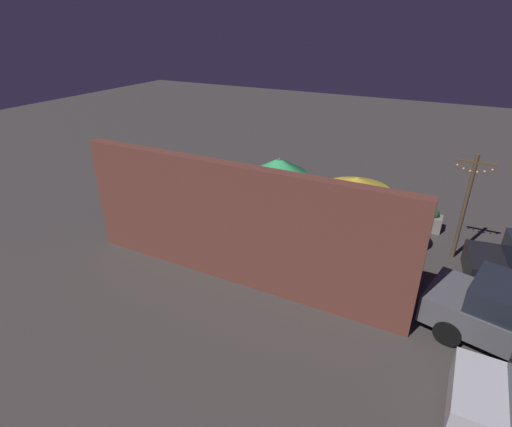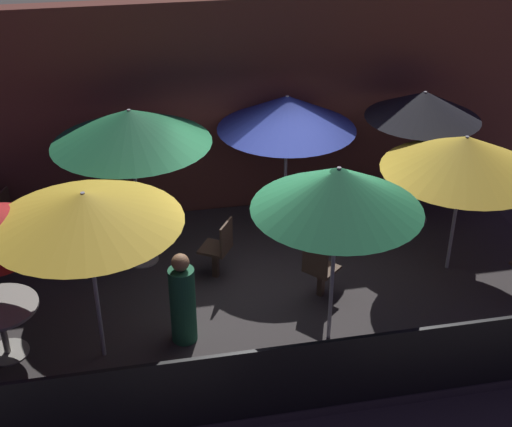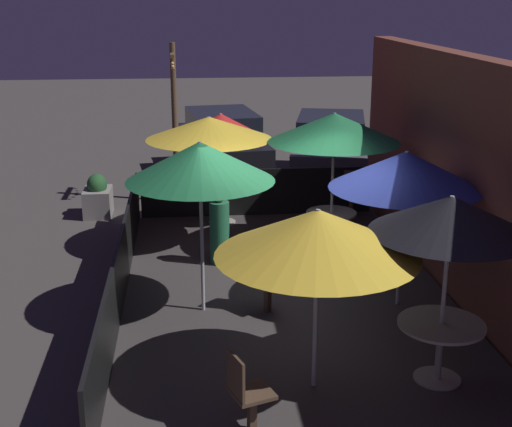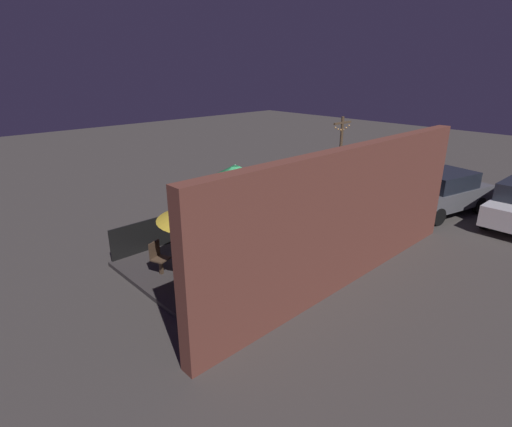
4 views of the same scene
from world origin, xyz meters
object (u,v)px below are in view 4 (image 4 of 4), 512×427
object	(u,v)px
dining_table_0	(326,198)
dining_table_1	(337,224)
patio_umbrella_1	(341,174)
light_post	(340,154)
patio_umbrella_0	(328,163)
patio_umbrella_4	(302,162)
patio_chair_1	(299,228)
patio_umbrella_3	(201,209)
patio_chair_0	(392,217)
patio_umbrella_2	(239,218)
patio_umbrella_5	(235,173)
planter_box	(295,186)
patron_0	(283,210)
parked_car_1	(442,192)
dining_table_2	(239,274)
patio_chair_3	(252,233)
parked_car_0	(392,175)
patio_umbrella_6	(304,200)
patio_chair_2	(158,257)

from	to	relation	value
dining_table_0	dining_table_1	xyz separation A→B (m)	(1.79, 1.81, -0.03)
patio_umbrella_1	light_post	bearing A→B (deg)	-144.49
light_post	dining_table_0	bearing A→B (deg)	24.17
patio_umbrella_0	patio_umbrella_4	distance (m)	1.23
patio_umbrella_1	patio_chair_1	distance (m)	2.09
patio_umbrella_3	patio_chair_0	bearing A→B (deg)	163.35
patio_umbrella_2	patio_umbrella_5	bearing A→B (deg)	-129.36
patio_umbrella_5	planter_box	distance (m)	5.85
patio_chair_0	patron_0	distance (m)	3.63
patio_umbrella_2	planter_box	world-z (taller)	patio_umbrella_2
patio_umbrella_3	parked_car_1	bearing A→B (deg)	167.69
dining_table_2	patio_chair_3	bearing A→B (deg)	-139.18
patio_chair_1	patio_chair_3	world-z (taller)	patio_chair_1
patio_umbrella_5	dining_table_0	world-z (taller)	patio_umbrella_5
patio_umbrella_0	dining_table_2	world-z (taller)	patio_umbrella_0
dining_table_2	parked_car_0	bearing A→B (deg)	-169.61
patron_0	planter_box	xyz separation A→B (m)	(-3.32, -2.38, -0.32)
patron_0	parked_car_0	world-z (taller)	parked_car_0
patio_umbrella_3	patron_0	world-z (taller)	patio_umbrella_3
patio_umbrella_2	patron_0	world-z (taller)	patio_umbrella_2
patio_umbrella_2	parked_car_1	size ratio (longest dim) A/B	0.53
patio_umbrella_1	parked_car_1	size ratio (longest dim) A/B	0.57
patio_umbrella_3	dining_table_1	size ratio (longest dim) A/B	2.59
patio_umbrella_5	patio_umbrella_6	world-z (taller)	patio_umbrella_5
patio_chair_0	dining_table_0	bearing A→B (deg)	-64.31
dining_table_1	patio_chair_1	world-z (taller)	patio_chair_1
dining_table_2	dining_table_1	bearing A→B (deg)	-175.11
patron_0	parked_car_0	xyz separation A→B (m)	(-6.58, 0.40, 0.14)
patio_umbrella_6	parked_car_1	distance (m)	7.73
patio_chair_1	parked_car_0	world-z (taller)	parked_car_0
patio_umbrella_0	patio_chair_3	size ratio (longest dim) A/B	2.39
patio_umbrella_6	patio_umbrella_5	bearing A→B (deg)	-91.50
parked_car_0	patio_umbrella_4	bearing A→B (deg)	-12.93
patio_chair_0	patio_umbrella_3	bearing A→B (deg)	6.45
dining_table_0	patron_0	xyz separation A→B (m)	(2.21, -0.15, 0.00)
patio_chair_1	patron_0	xyz separation A→B (m)	(-0.65, -1.29, 0.07)
light_post	patio_umbrella_1	bearing A→B (deg)	35.51
patio_umbrella_3	dining_table_2	bearing A→B (deg)	89.76
patio_umbrella_3	parked_car_1	world-z (taller)	patio_umbrella_3
patio_umbrella_0	dining_table_0	xyz separation A→B (m)	(-0.00, 0.00, -1.33)
planter_box	patio_umbrella_5	bearing A→B (deg)	21.70
dining_table_2	patio_umbrella_0	bearing A→B (deg)	-160.66
patio_chair_2	light_post	bearing A→B (deg)	75.06
patio_chair_2	planter_box	bearing A→B (deg)	86.58
patio_umbrella_3	light_post	distance (m)	8.39
patio_umbrella_1	dining_table_0	bearing A→B (deg)	-134.69
dining_table_1	dining_table_2	distance (m)	4.46
planter_box	patron_0	bearing A→B (deg)	35.58
patio_umbrella_6	patio_chair_2	size ratio (longest dim) A/B	2.51
patio_umbrella_5	light_post	size ratio (longest dim) A/B	0.70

